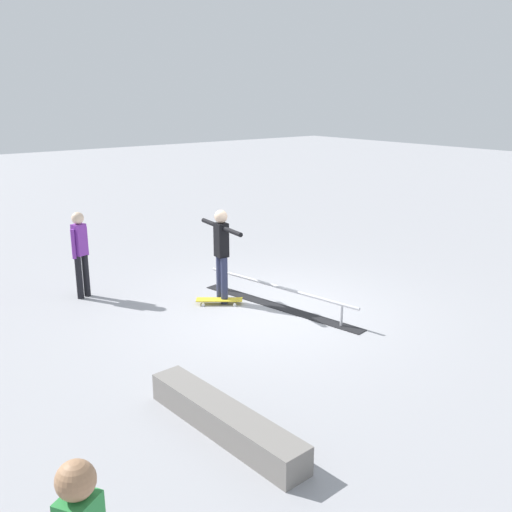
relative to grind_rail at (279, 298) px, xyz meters
The scene contains 6 objects.
ground_plane 0.31m from the grind_rail, 82.47° to the left, with size 60.00×60.00×0.00m, color #9E9EA3.
grind_rail is the anchor object (origin of this frame).
skate_ledge 3.87m from the grind_rail, 130.71° to the left, with size 2.27×0.37×0.32m, color gray.
skater_main 1.29m from the grind_rail, 36.89° to the left, with size 1.32×0.22×1.64m.
skateboard_main 1.05m from the grind_rail, 43.00° to the left, with size 0.65×0.75×0.09m.
bystander_purple_shirt 3.59m from the grind_rail, 43.23° to the left, with size 0.24×0.35×1.56m.
Camera 1 is at (-7.04, 5.78, 3.52)m, focal length 40.35 mm.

